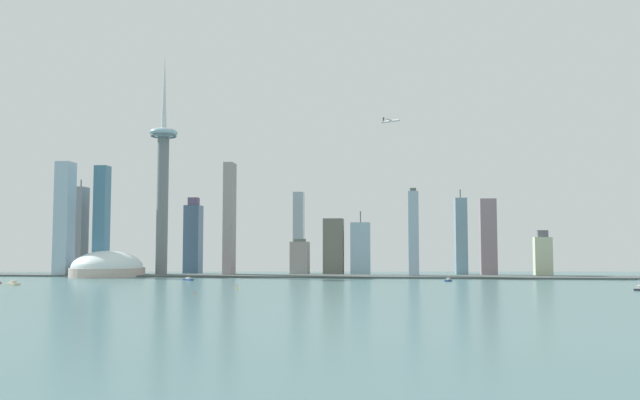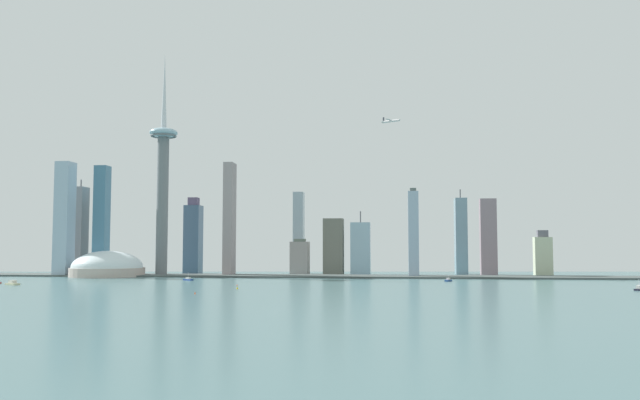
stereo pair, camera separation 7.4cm
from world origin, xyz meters
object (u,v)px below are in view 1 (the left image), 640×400
at_px(skyscraper_5, 461,236).
at_px(skyscraper_6, 300,258).
at_px(boat_0, 448,280).
at_px(channel_buoy_0, 195,293).
at_px(skyscraper_4, 101,220).
at_px(skyscraper_12, 361,249).
at_px(skyscraper_7, 543,255).
at_px(boat_4, 188,279).
at_px(stadium_dome, 107,269).
at_px(skyscraper_3, 334,247).
at_px(skyscraper_1, 193,238).
at_px(skyscraper_0, 488,237).
at_px(skyscraper_11, 299,233).
at_px(boat_3, 13,283).
at_px(observation_tower, 163,173).
at_px(skyscraper_2, 413,234).
at_px(airplane, 391,121).
at_px(skyscraper_8, 64,219).
at_px(boat_1, 639,288).
at_px(skyscraper_9, 229,219).
at_px(skyscraper_10, 80,231).
at_px(channel_buoy_2, 237,285).
at_px(channel_buoy_1, 237,288).

relative_size(skyscraper_5, skyscraper_6, 2.42).
relative_size(boat_0, channel_buoy_0, 5.18).
height_order(skyscraper_4, skyscraper_5, skyscraper_4).
bearing_deg(skyscraper_12, skyscraper_7, -7.37).
bearing_deg(boat_4, stadium_dome, 1.28).
bearing_deg(skyscraper_12, skyscraper_3, -174.14).
bearing_deg(skyscraper_3, skyscraper_1, 175.16).
bearing_deg(skyscraper_1, skyscraper_0, -5.79).
xyz_separation_m(skyscraper_11, channel_buoy_0, (-26.13, -406.78, -57.80)).
bearing_deg(boat_3, observation_tower, 97.24).
xyz_separation_m(skyscraper_2, airplane, (-27.11, 37.39, 152.70)).
distance_m(skyscraper_6, skyscraper_7, 323.55).
relative_size(skyscraper_3, skyscraper_6, 1.57).
xyz_separation_m(skyscraper_3, skyscraper_5, (177.96, 35.36, 14.84)).
bearing_deg(skyscraper_11, boat_4, -116.13).
height_order(skyscraper_1, skyscraper_4, skyscraper_4).
height_order(skyscraper_0, boat_4, skyscraper_0).
bearing_deg(skyscraper_4, boat_3, -86.73).
bearing_deg(skyscraper_1, skyscraper_8, -145.08).
bearing_deg(boat_1, skyscraper_11, -97.91).
xyz_separation_m(skyscraper_9, boat_1, (436.66, -234.28, -74.09)).
bearing_deg(skyscraper_0, skyscraper_6, 175.56).
xyz_separation_m(skyscraper_5, airplane, (-96.82, -66.27, 154.40)).
relative_size(skyscraper_3, airplane, 3.01).
height_order(skyscraper_8, boat_3, skyscraper_8).
relative_size(skyscraper_8, boat_4, 11.03).
xyz_separation_m(skyscraper_1, skyscraper_6, (160.36, -22.29, -28.03)).
bearing_deg(observation_tower, skyscraper_10, 170.40).
xyz_separation_m(channel_buoy_0, channel_buoy_2, (7.18, 114.30, -0.34)).
height_order(skyscraper_0, skyscraper_7, skyscraper_0).
distance_m(skyscraper_1, boat_0, 394.77).
xyz_separation_m(skyscraper_0, skyscraper_11, (-261.10, 55.29, 7.84)).
relative_size(skyscraper_2, channel_buoy_0, 50.54).
relative_size(skyscraper_4, boat_1, 8.88).
height_order(skyscraper_7, channel_buoy_2, skyscraper_7).
distance_m(skyscraper_12, boat_3, 441.23).
xyz_separation_m(skyscraper_12, airplane, (43.64, -34.77, 171.98)).
bearing_deg(boat_0, skyscraper_2, 52.18).
bearing_deg(airplane, boat_0, -33.82).
distance_m(skyscraper_6, skyscraper_10, 307.94).
distance_m(boat_1, boat_3, 604.55).
xyz_separation_m(skyscraper_3, boat_1, (301.28, -285.68, -37.27)).
distance_m(skyscraper_10, channel_buoy_1, 397.38).
height_order(skyscraper_8, skyscraper_12, skyscraper_8).
relative_size(observation_tower, channel_buoy_0, 134.09).
bearing_deg(skyscraper_12, channel_buoy_0, -107.16).
height_order(skyscraper_3, channel_buoy_0, skyscraper_3).
xyz_separation_m(skyscraper_2, skyscraper_8, (-459.92, -15.10, 20.42)).
height_order(skyscraper_8, skyscraper_11, skyscraper_8).
height_order(skyscraper_2, skyscraper_10, skyscraper_10).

